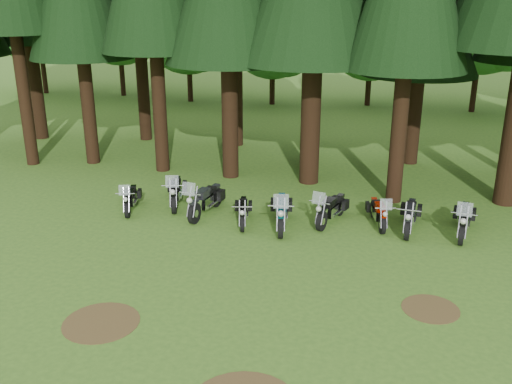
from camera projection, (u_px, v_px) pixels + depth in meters
ground at (247, 296)px, 14.46m from camera, size 120.00×120.00×0.00m
decid_0 at (39, 11)px, 40.64m from camera, size 8.00×7.78×10.00m
decid_1 at (120, 13)px, 39.72m from camera, size 7.91×7.69×9.88m
decid_2 at (191, 28)px, 37.84m from camera, size 6.72×6.53×8.40m
decid_3 at (276, 36)px, 37.00m from camera, size 6.12×5.95×7.65m
decid_4 at (375, 39)px, 36.69m from camera, size 5.93×5.76×7.41m
decid_5 at (492, 9)px, 33.97m from camera, size 8.45×8.21×10.56m
dirt_patch_0 at (101, 322)px, 13.32m from camera, size 1.80×1.80×0.01m
dirt_patch_1 at (430, 309)px, 13.89m from camera, size 1.40×1.40×0.01m
motorcycle_0 at (131, 199)px, 19.95m from camera, size 0.81×1.99×1.27m
motorcycle_1 at (176, 192)px, 20.41m from camera, size 0.96×2.33×1.48m
motorcycle_2 at (205, 201)px, 19.53m from camera, size 0.62×2.45×1.54m
motorcycle_3 at (243, 212)px, 18.85m from camera, size 0.58×1.92×0.79m
motorcycle_4 at (281, 212)px, 18.49m from camera, size 0.77×2.49×1.56m
motorcycle_5 at (331, 210)px, 18.87m from camera, size 0.88×2.21×1.41m
motorcycle_6 at (378, 213)px, 18.69m from camera, size 0.74×2.02×1.28m
motorcycle_7 at (410, 217)px, 18.29m from camera, size 0.38×2.26×0.92m
motorcycle_8 at (463, 220)px, 17.91m from camera, size 0.61×2.36×1.48m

